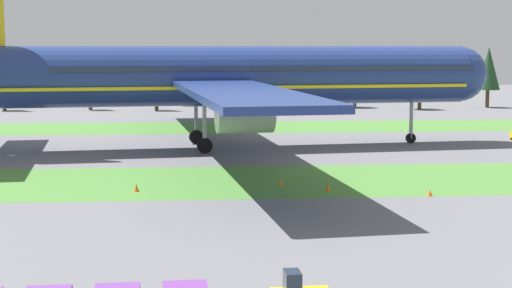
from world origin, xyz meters
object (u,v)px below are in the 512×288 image
Objects in this scene: airliner at (220,76)px; taxiway_marker_0 at (328,187)px; taxiway_marker_1 at (281,182)px; taxiway_marker_2 at (430,193)px; taxiway_marker_3 at (136,188)px.

airliner is 123.65× the size of taxiway_marker_0.
taxiway_marker_1 is at bearing 137.23° from taxiway_marker_0.
airliner is 29.74m from taxiway_marker_0.
airliner is 34.85m from taxiway_marker_2.
airliner is 157.87× the size of taxiway_marker_2.
taxiway_marker_2 is at bearing -9.09° from taxiway_marker_3.
taxiway_marker_0 reaches higher than taxiway_marker_3.
taxiway_marker_0 is at bearing -4.13° from taxiway_marker_3.
taxiway_marker_2 is at bearing -27.58° from taxiway_marker_1.
taxiway_marker_2 is at bearing -18.70° from taxiway_marker_0.
airliner is 124.92× the size of taxiway_marker_3.
taxiway_marker_3 is at bearing 170.91° from taxiway_marker_2.
airliner reaches higher than taxiway_marker_2.
taxiway_marker_3 is (-15.59, 1.13, -0.00)m from taxiway_marker_0.
taxiway_marker_3 is at bearing -170.11° from taxiway_marker_1.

